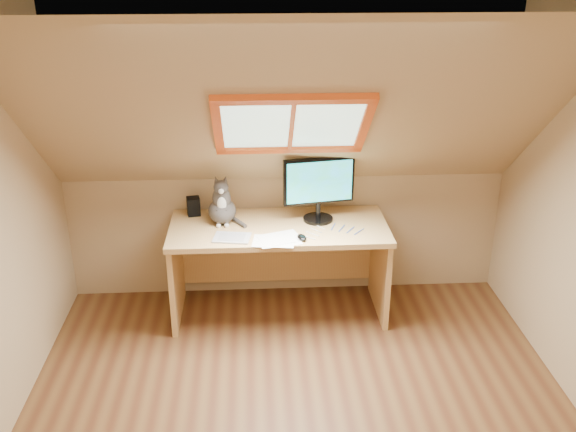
{
  "coord_description": "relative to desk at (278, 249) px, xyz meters",
  "views": [
    {
      "loc": [
        -0.26,
        -3.02,
        2.72
      ],
      "look_at": [
        -0.03,
        1.0,
        0.99
      ],
      "focal_mm": 40.0,
      "sensor_mm": 36.0,
      "label": 1
    }
  ],
  "objects": [
    {
      "name": "cables",
      "position": [
        0.4,
        -0.19,
        0.23
      ],
      "size": [
        0.51,
        0.26,
        0.01
      ],
      "color": "silver",
      "rests_on": "desk"
    },
    {
      "name": "ground",
      "position": [
        0.07,
        -1.45,
        -0.52
      ],
      "size": [
        3.5,
        3.5,
        0.0
      ],
      "primitive_type": "plane",
      "color": "brown",
      "rests_on": "ground"
    },
    {
      "name": "mouse",
      "position": [
        0.16,
        -0.32,
        0.24
      ],
      "size": [
        0.09,
        0.12,
        0.03
      ],
      "primitive_type": "ellipsoid",
      "rotation": [
        0.0,
        0.0,
        0.3
      ],
      "color": "black",
      "rests_on": "desk"
    },
    {
      "name": "room_shell",
      "position": [
        0.07,
        -1.54,
        0.91
      ],
      "size": [
        3.52,
        3.52,
        2.41
      ],
      "color": "#A08860",
      "rests_on": "ground"
    },
    {
      "name": "papers",
      "position": [
        -0.08,
        -0.33,
        0.23
      ],
      "size": [
        0.35,
        0.3,
        0.01
      ],
      "color": "white",
      "rests_on": "desk"
    },
    {
      "name": "cat",
      "position": [
        -0.42,
        0.02,
        0.37
      ],
      "size": [
        0.22,
        0.26,
        0.39
      ],
      "color": "#4B4543",
      "rests_on": "desk"
    },
    {
      "name": "graphics_tablet",
      "position": [
        -0.35,
        -0.28,
        0.23
      ],
      "size": [
        0.29,
        0.23,
        0.01
      ],
      "primitive_type": "cube",
      "rotation": [
        0.0,
        0.0,
        -0.16
      ],
      "color": "#B2B2B7",
      "rests_on": "desk"
    },
    {
      "name": "monitor",
      "position": [
        0.31,
        0.01,
        0.51
      ],
      "size": [
        0.54,
        0.23,
        0.5
      ],
      "color": "black",
      "rests_on": "desk"
    },
    {
      "name": "desk",
      "position": [
        0.0,
        0.0,
        0.0
      ],
      "size": [
        1.64,
        0.72,
        0.75
      ],
      "color": "tan",
      "rests_on": "ground"
    },
    {
      "name": "desk_speaker",
      "position": [
        -0.65,
        0.18,
        0.3
      ],
      "size": [
        0.11,
        0.11,
        0.14
      ],
      "primitive_type": "cube",
      "rotation": [
        0.0,
        0.0,
        0.18
      ],
      "color": "black",
      "rests_on": "desk"
    }
  ]
}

